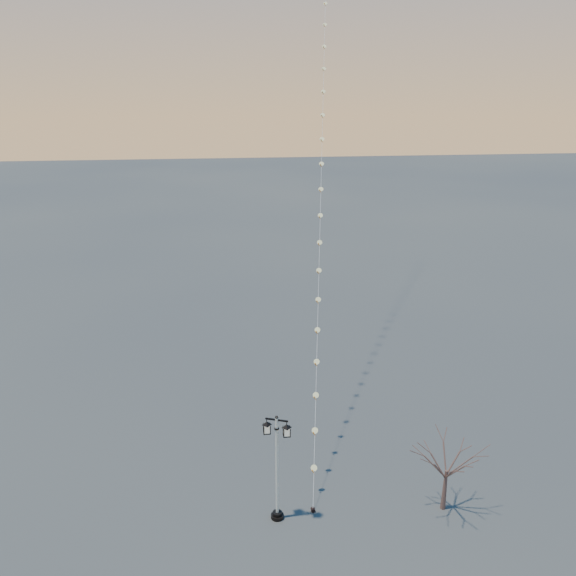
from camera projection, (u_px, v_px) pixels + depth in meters
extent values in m
plane|color=#3E403E|center=(335.00, 526.00, 28.71)|extent=(300.00, 300.00, 0.00)
cylinder|color=black|center=(277.00, 516.00, 29.20)|extent=(0.64, 0.64, 0.18)
cylinder|color=black|center=(277.00, 513.00, 29.14)|extent=(0.46, 0.46, 0.16)
cylinder|color=silver|center=(277.00, 466.00, 28.23)|extent=(0.15, 0.15, 5.37)
cylinder|color=black|center=(277.00, 428.00, 27.56)|extent=(0.23, 0.23, 0.07)
cube|color=black|center=(277.00, 420.00, 27.41)|extent=(1.04, 0.46, 0.07)
sphere|color=black|center=(277.00, 417.00, 27.36)|extent=(0.16, 0.16, 0.16)
pyramid|color=black|center=(267.00, 422.00, 27.58)|extent=(0.50, 0.50, 0.16)
cube|color=beige|center=(267.00, 428.00, 27.69)|extent=(0.30, 0.30, 0.39)
cube|color=black|center=(267.00, 432.00, 27.77)|extent=(0.34, 0.34, 0.05)
pyramid|color=black|center=(287.00, 425.00, 27.35)|extent=(0.50, 0.50, 0.16)
cube|color=beige|center=(287.00, 431.00, 27.47)|extent=(0.30, 0.30, 0.39)
cube|color=black|center=(287.00, 435.00, 27.54)|extent=(0.34, 0.34, 0.05)
cone|color=brown|center=(445.00, 490.00, 29.51)|extent=(0.27, 0.27, 2.24)
cylinder|color=black|center=(313.00, 510.00, 29.61)|extent=(0.22, 0.22, 0.22)
cylinder|color=black|center=(313.00, 509.00, 29.60)|extent=(0.03, 0.03, 0.27)
cone|color=orange|center=(323.00, 85.00, 42.51)|extent=(0.09, 0.09, 0.30)
cylinder|color=white|center=(313.00, 501.00, 29.43)|extent=(0.02, 0.02, 0.86)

